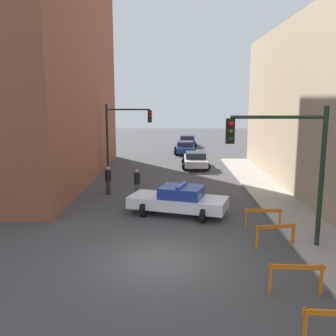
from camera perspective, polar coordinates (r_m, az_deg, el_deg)
The scene contains 12 objects.
ground_plane at distance 13.48m, azimuth -1.19°, elevation -13.86°, with size 120.00×120.00×0.00m, color #424244.
traffic_light_near at distance 14.28m, azimuth 18.23°, elevation 1.79°, with size 3.64×0.35×5.20m.
traffic_light_far at distance 28.23m, azimuth -7.07°, elevation 5.99°, with size 3.44×0.35×5.20m.
police_car at distance 18.25m, azimuth 1.63°, elevation -4.89°, with size 5.04×3.19×1.52m.
parked_car_near at distance 30.70m, azimuth 4.21°, elevation 1.28°, with size 2.34×4.34×1.31m.
parked_car_mid at distance 38.52m, azimuth 2.61°, elevation 3.16°, with size 2.32×4.32×1.31m.
parked_car_far at distance 44.81m, azimuth 2.93°, elevation 4.18°, with size 2.29×4.31×1.31m.
pedestrian_crossing at distance 21.33m, azimuth -4.74°, elevation -2.29°, with size 0.38×0.38×1.66m.
pedestrian_corner at distance 22.35m, azimuth -9.10°, elevation -1.80°, with size 0.48×0.48×1.66m.
barrier_mid at distance 11.72m, azimuth 18.93°, elevation -15.04°, with size 1.60×0.24×0.90m.
barrier_back at distance 14.87m, azimuth 16.06°, elevation -9.36°, with size 1.58×0.42×0.90m.
barrier_corner at distance 16.78m, azimuth 14.28°, elevation -6.99°, with size 1.60×0.27×0.90m.
Camera 1 is at (0.37, -12.28, 5.55)m, focal length 40.00 mm.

